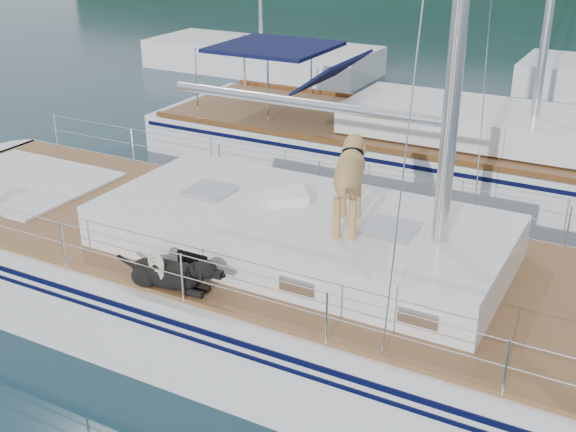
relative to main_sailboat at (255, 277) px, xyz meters
The scene contains 4 objects.
ground 0.69m from the main_sailboat, behind, with size 120.00×120.00×0.00m, color black.
main_sailboat is the anchor object (origin of this frame).
neighbor_sailboat 6.31m from the main_sailboat, 89.30° to the left, with size 11.00×3.50×13.30m.
bg_boat_west 16.18m from the main_sailboat, 120.05° to the left, with size 8.00×3.00×11.65m.
Camera 1 is at (4.64, -7.46, 5.42)m, focal length 45.00 mm.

